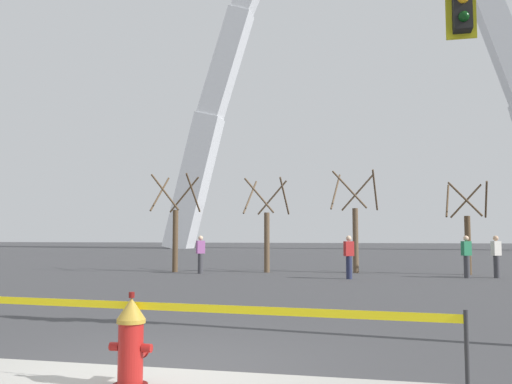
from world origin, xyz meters
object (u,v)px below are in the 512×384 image
monument_arch (357,64)px  pedestrian_near_trees (349,257)px  pedestrian_standing_center (496,256)px  pedestrian_walking_right (200,254)px  pedestrian_walking_left (467,256)px  fire_hydrant (131,343)px

monument_arch → pedestrian_near_trees: 50.51m
monument_arch → pedestrian_standing_center: (6.77, -43.92, -21.55)m
pedestrian_standing_center → pedestrian_walking_right: 11.66m
pedestrian_walking_left → pedestrian_near_trees: (-4.29, -1.45, 0.00)m
fire_hydrant → pedestrian_standing_center: bearing=68.3°
pedestrian_standing_center → pedestrian_near_trees: bearing=-162.2°
monument_arch → pedestrian_walking_right: monument_arch is taller
monument_arch → pedestrian_walking_right: 49.33m
fire_hydrant → pedestrian_near_trees: pedestrian_near_trees is taller
pedestrian_walking_left → pedestrian_near_trees: bearing=-161.4°
fire_hydrant → monument_arch: 64.70m
pedestrian_walking_left → pedestrian_standing_center: (1.10, 0.29, 0.00)m
pedestrian_near_trees → pedestrian_walking_right: bearing=166.0°
fire_hydrant → pedestrian_walking_left: bearing=71.3°
monument_arch → pedestrian_walking_left: size_ratio=32.46×
pedestrian_standing_center → pedestrian_walking_right: size_ratio=1.00×
monument_arch → pedestrian_near_trees: monument_arch is taller
pedestrian_standing_center → pedestrian_walking_right: (-11.66, -0.18, 0.00)m
monument_arch → pedestrian_near_trees: size_ratio=32.46×
monument_arch → pedestrian_standing_center: monument_arch is taller
pedestrian_walking_right → pedestrian_near_trees: bearing=-14.0°
pedestrian_walking_right → pedestrian_near_trees: size_ratio=1.00×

